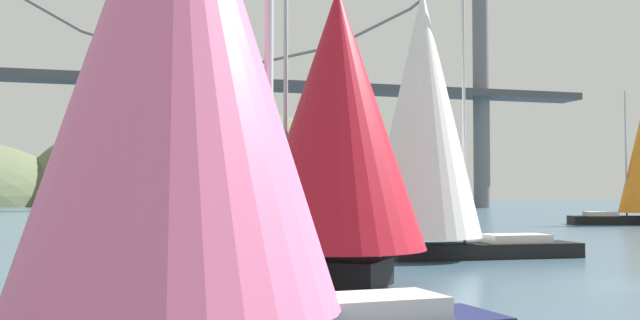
{
  "coord_description": "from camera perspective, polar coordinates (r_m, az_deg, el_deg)",
  "views": [
    {
      "loc": [
        -16.48,
        -18.03,
        2.89
      ],
      "look_at": [
        0.0,
        37.85,
        5.3
      ],
      "focal_mm": 41.61,
      "sensor_mm": 36.0,
      "label": 1
    }
  ],
  "objects": [
    {
      "name": "sailboat_crimson_sail",
      "position": [
        22.7,
        0.92,
        2.46
      ],
      "size": [
        9.65,
        8.69,
        9.55
      ],
      "color": "black",
      "rests_on": "ground_plane"
    },
    {
      "name": "suspension_bridge",
      "position": [
        115.58,
        -8.09,
        6.44
      ],
      "size": [
        127.2,
        6.0,
        43.84
      ],
      "color": "slate",
      "rests_on": "ground_plane"
    },
    {
      "name": "sailboat_pink_spinnaker",
      "position": [
        11.3,
        -10.41,
        7.16
      ],
      "size": [
        7.99,
        5.21,
        9.12
      ],
      "color": "#191E4C",
      "rests_on": "ground_plane"
    },
    {
      "name": "sailboat_white_mainsail",
      "position": [
        31.87,
        8.18,
        3.15
      ],
      "size": [
        9.56,
        5.13,
        12.43
      ],
      "color": "black",
      "rests_on": "ground_plane"
    },
    {
      "name": "channel_buoy",
      "position": [
        44.96,
        -7.51,
        -5.57
      ],
      "size": [
        1.1,
        1.1,
        2.64
      ],
      "color": "green",
      "rests_on": "ground_plane"
    },
    {
      "name": "headland_center",
      "position": [
        154.55,
        -8.46,
        -3.42
      ],
      "size": [
        75.19,
        44.0,
        40.97
      ],
      "primitive_type": "ellipsoid",
      "color": "#5B6647",
      "rests_on": "ground_plane"
    }
  ]
}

